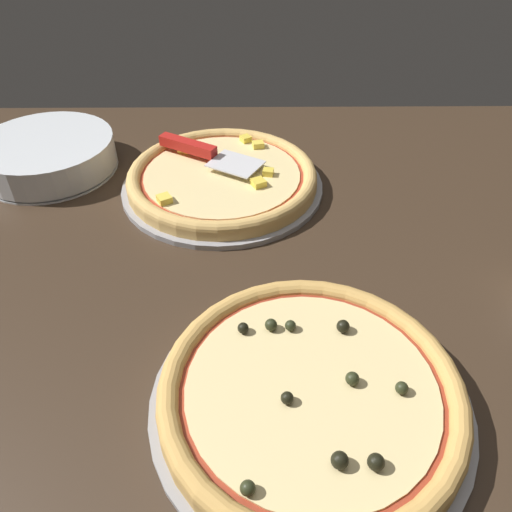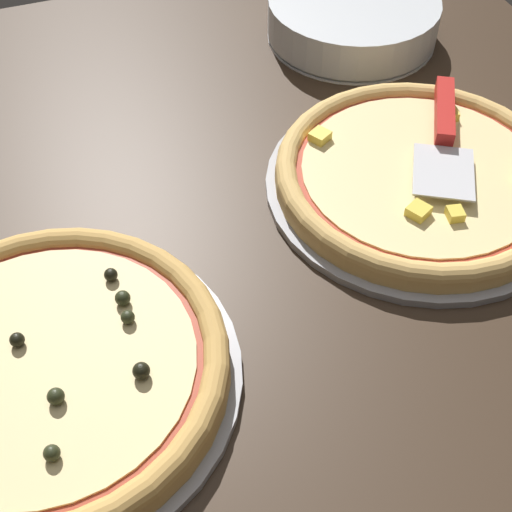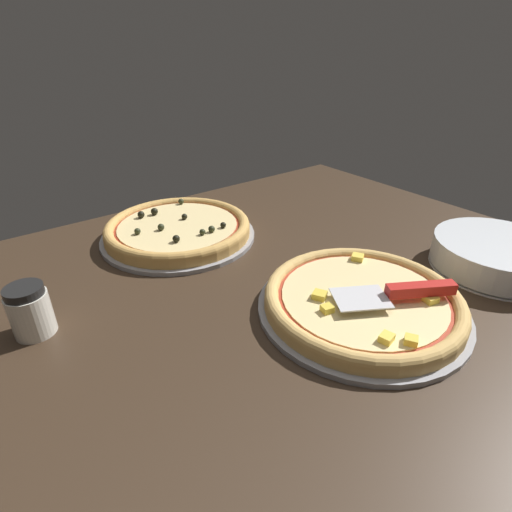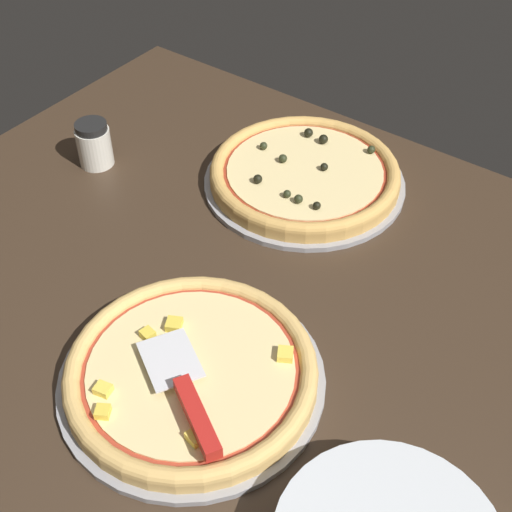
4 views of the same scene
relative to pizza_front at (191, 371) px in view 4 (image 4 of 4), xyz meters
The scene contains 7 objects.
ground_plane 18.57cm from the pizza_front, 103.72° to the left, with size 132.81×107.75×3.60cm, color #38281C.
pizza_pan_front 1.98cm from the pizza_front, 64.12° to the left, with size 37.34×37.34×1.00cm, color #939399.
pizza_front is the anchor object (origin of this frame).
pizza_pan_back 48.38cm from the pizza_front, 104.45° to the left, with size 37.16×37.16×1.00cm, color #939399.
pizza_back 48.34cm from the pizza_front, 104.46° to the left, with size 34.93×34.93×4.28cm.
serving_spatula 7.64cm from the pizza_front, 49.07° to the right, with size 20.75×14.68×2.00cm.
parmesan_shaker 56.07cm from the pizza_front, 148.87° to the left, with size 6.52×6.52×8.90cm.
Camera 4 is at (47.06, -60.87, 81.43)cm, focal length 50.00 mm.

